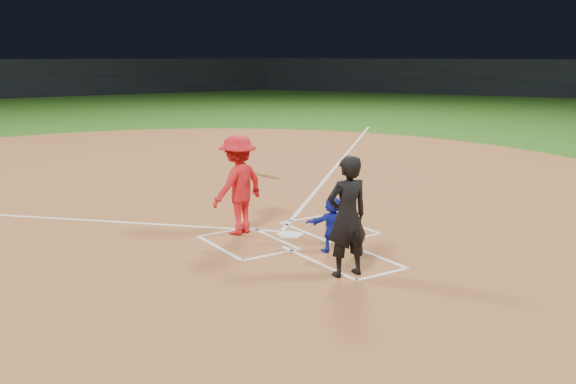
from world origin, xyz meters
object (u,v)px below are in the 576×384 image
home_plate (290,235)px  umpire (347,216)px  batter_at_plate (238,185)px  catcher (332,224)px

home_plate → umpire: bearing=78.1°
home_plate → batter_at_plate: 1.43m
catcher → batter_at_plate: size_ratio=0.52×
catcher → home_plate: bearing=-70.4°
catcher → umpire: umpire is taller
batter_at_plate → home_plate: bearing=-40.8°
umpire → catcher: bearing=-109.8°
umpire → batter_at_plate: (-0.26, 3.18, 0.00)m
home_plate → catcher: 1.43m
home_plate → umpire: (-0.53, -2.51, 0.99)m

